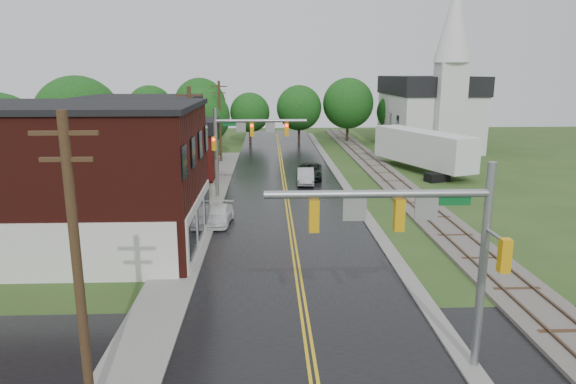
{
  "coord_description": "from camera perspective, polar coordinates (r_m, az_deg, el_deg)",
  "views": [
    {
      "loc": [
        -1.45,
        -13.64,
        9.96
      ],
      "look_at": [
        -0.38,
        13.86,
        3.5
      ],
      "focal_mm": 32.0,
      "sensor_mm": 36.0,
      "label": 1
    }
  ],
  "objects": [
    {
      "name": "brick_building",
      "position": [
        31.23,
        -22.88,
        1.44
      ],
      "size": [
        14.3,
        10.3,
        8.3
      ],
      "color": "#45140E",
      "rests_on": "ground"
    },
    {
      "name": "cross_road",
      "position": [
        18.6,
        2.75,
        -19.19
      ],
      "size": [
        60.0,
        9.0,
        0.02
      ],
      "primitive_type": "cube",
      "color": "black",
      "rests_on": "ground"
    },
    {
      "name": "tree_left_c",
      "position": [
        55.22,
        -15.32,
        7.09
      ],
      "size": [
        6.0,
        6.0,
        7.65
      ],
      "color": "black",
      "rests_on": "ground"
    },
    {
      "name": "church",
      "position": [
        70.83,
        15.61,
        9.39
      ],
      "size": [
        10.4,
        18.4,
        20.0
      ],
      "color": "silver",
      "rests_on": "ground"
    },
    {
      "name": "curb_right",
      "position": [
        50.12,
        5.67,
        1.68
      ],
      "size": [
        0.8,
        70.0,
        0.12
      ],
      "primitive_type": "cube",
      "color": "gray",
      "rests_on": "ground"
    },
    {
      "name": "sidewalk_left",
      "position": [
        40.18,
        -8.95,
        -1.31
      ],
      "size": [
        2.4,
        50.0,
        0.12
      ],
      "primitive_type": "cube",
      "color": "gray",
      "rests_on": "ground"
    },
    {
      "name": "tree_left_e",
      "position": [
        60.21,
        -9.38,
        8.13
      ],
      "size": [
        6.4,
        6.4,
        8.16
      ],
      "color": "black",
      "rests_on": "ground"
    },
    {
      "name": "utility_pole_a",
      "position": [
        15.56,
        -22.39,
        -7.52
      ],
      "size": [
        1.8,
        0.28,
        9.0
      ],
      "color": "#382616",
      "rests_on": "ground"
    },
    {
      "name": "tree_left_b",
      "position": [
        48.58,
        -22.13,
        7.24
      ],
      "size": [
        7.6,
        7.6,
        9.69
      ],
      "color": "black",
      "rests_on": "ground"
    },
    {
      "name": "traffic_signal_far",
      "position": [
        40.99,
        -5.07,
        6.17
      ],
      "size": [
        7.34,
        0.43,
        7.2
      ],
      "color": "gray",
      "rests_on": "ground"
    },
    {
      "name": "main_road",
      "position": [
        44.78,
        -0.32,
        0.36
      ],
      "size": [
        10.0,
        90.0,
        0.02
      ],
      "primitive_type": "cube",
      "color": "black",
      "rests_on": "ground"
    },
    {
      "name": "darkred_building",
      "position": [
        49.99,
        -12.08,
        3.99
      ],
      "size": [
        7.0,
        6.0,
        4.4
      ],
      "primitive_type": "cube",
      "color": "#3F0F0C",
      "rests_on": "ground"
    },
    {
      "name": "suv_dark",
      "position": [
        49.08,
        2.41,
        2.33
      ],
      "size": [
        2.79,
        5.26,
        1.41
      ],
      "primitive_type": "imported",
      "rotation": [
        0.0,
        0.0,
        -0.09
      ],
      "color": "black",
      "rests_on": "ground"
    },
    {
      "name": "railroad",
      "position": [
        50.93,
        10.81,
        1.82
      ],
      "size": [
        3.2,
        80.0,
        0.3
      ],
      "color": "#59544C",
      "rests_on": "ground"
    },
    {
      "name": "utility_pole_b",
      "position": [
        36.41,
        -10.69,
        4.71
      ],
      "size": [
        1.8,
        0.28,
        9.0
      ],
      "color": "#382616",
      "rests_on": "ground"
    },
    {
      "name": "pickup_white",
      "position": [
        34.74,
        -7.69,
        -2.57
      ],
      "size": [
        2.05,
        4.19,
        1.17
      ],
      "primitive_type": "imported",
      "rotation": [
        0.0,
        0.0,
        -0.1
      ],
      "color": "white",
      "rests_on": "ground"
    },
    {
      "name": "utility_pole_c",
      "position": [
        58.12,
        -7.58,
        7.93
      ],
      "size": [
        1.8,
        0.28,
        9.0
      ],
      "color": "#382616",
      "rests_on": "ground"
    },
    {
      "name": "semi_trailer",
      "position": [
        53.96,
        14.75,
        4.75
      ],
      "size": [
        7.35,
        13.45,
        4.12
      ],
      "color": "black",
      "rests_on": "ground"
    },
    {
      "name": "yellow_house",
      "position": [
        41.33,
        -15.59,
        3.31
      ],
      "size": [
        8.0,
        7.0,
        6.4
      ],
      "primitive_type": "cube",
      "color": "tan",
      "rests_on": "ground"
    },
    {
      "name": "traffic_signal_near",
      "position": [
        17.14,
        14.61,
        -4.17
      ],
      "size": [
        7.34,
        0.3,
        7.2
      ],
      "color": "gray",
      "rests_on": "ground"
    },
    {
      "name": "sedan_silver",
      "position": [
        46.64,
        1.98,
        1.75
      ],
      "size": [
        1.75,
        4.34,
        1.4
      ],
      "primitive_type": "imported",
      "rotation": [
        0.0,
        0.0,
        -0.06
      ],
      "color": "#A1A1A6",
      "rests_on": "ground"
    }
  ]
}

